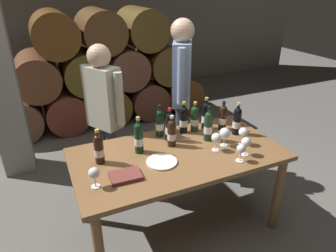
{
  "coord_description": "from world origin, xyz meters",
  "views": [
    {
      "loc": [
        -0.94,
        -1.88,
        2.01
      ],
      "look_at": [
        0.0,
        0.2,
        0.91
      ],
      "focal_mm": 31.94,
      "sensor_mm": 36.0,
      "label": 1
    }
  ],
  "objects_px": {
    "wine_bottle_0": "(223,117)",
    "wine_glass_4": "(225,133)",
    "wine_glass_3": "(94,174)",
    "sommelier_presenting": "(181,86)",
    "wine_glass_2": "(246,143)",
    "serving_plate": "(162,162)",
    "wine_glass_0": "(216,138)",
    "dining_table": "(178,162)",
    "wine_bottle_3": "(206,115)",
    "wine_bottle_6": "(208,126)",
    "wine_glass_1": "(243,133)",
    "wine_bottle_1": "(99,149)",
    "wine_bottle_8": "(160,123)",
    "wine_bottle_4": "(170,126)",
    "wine_bottle_10": "(171,133)",
    "taster_seated_left": "(104,111)",
    "wine_bottle_2": "(237,121)",
    "wine_bottle_5": "(139,137)",
    "wine_glass_5": "(241,150)",
    "wine_bottle_9": "(195,118)",
    "tasting_notebook": "(125,176)"
  },
  "relations": [
    {
      "from": "wine_bottle_0",
      "to": "wine_glass_4",
      "type": "distance_m",
      "value": 0.32
    },
    {
      "from": "wine_glass_3",
      "to": "sommelier_presenting",
      "type": "distance_m",
      "value": 1.46
    },
    {
      "from": "wine_glass_2",
      "to": "serving_plate",
      "type": "xyz_separation_m",
      "value": [
        -0.65,
        0.17,
        -0.1
      ]
    },
    {
      "from": "wine_glass_0",
      "to": "dining_table",
      "type": "bearing_deg",
      "value": 161.72
    },
    {
      "from": "wine_bottle_3",
      "to": "wine_bottle_6",
      "type": "bearing_deg",
      "value": -115.38
    },
    {
      "from": "wine_glass_0",
      "to": "wine_glass_1",
      "type": "bearing_deg",
      "value": -2.08
    },
    {
      "from": "wine_bottle_1",
      "to": "wine_glass_0",
      "type": "distance_m",
      "value": 0.93
    },
    {
      "from": "wine_bottle_0",
      "to": "wine_glass_3",
      "type": "bearing_deg",
      "value": -162.75
    },
    {
      "from": "dining_table",
      "to": "wine_bottle_8",
      "type": "xyz_separation_m",
      "value": [
        -0.02,
        0.33,
        0.22
      ]
    },
    {
      "from": "wine_bottle_4",
      "to": "wine_bottle_10",
      "type": "relative_size",
      "value": 1.09
    },
    {
      "from": "wine_bottle_0",
      "to": "wine_glass_2",
      "type": "height_order",
      "value": "wine_bottle_0"
    },
    {
      "from": "wine_glass_0",
      "to": "taster_seated_left",
      "type": "height_order",
      "value": "taster_seated_left"
    },
    {
      "from": "sommelier_presenting",
      "to": "taster_seated_left",
      "type": "bearing_deg",
      "value": -177.91
    },
    {
      "from": "wine_bottle_2",
      "to": "wine_bottle_5",
      "type": "distance_m",
      "value": 0.92
    },
    {
      "from": "wine_bottle_4",
      "to": "sommelier_presenting",
      "type": "relative_size",
      "value": 0.18
    },
    {
      "from": "wine_bottle_0",
      "to": "wine_bottle_1",
      "type": "distance_m",
      "value": 1.18
    },
    {
      "from": "wine_bottle_8",
      "to": "wine_bottle_5",
      "type": "bearing_deg",
      "value": -142.86
    },
    {
      "from": "dining_table",
      "to": "wine_bottle_1",
      "type": "xyz_separation_m",
      "value": [
        -0.61,
        0.11,
        0.21
      ]
    },
    {
      "from": "wine_bottle_2",
      "to": "sommelier_presenting",
      "type": "distance_m",
      "value": 0.72
    },
    {
      "from": "sommelier_presenting",
      "to": "wine_glass_3",
      "type": "bearing_deg",
      "value": -140.03
    },
    {
      "from": "wine_bottle_6",
      "to": "wine_glass_1",
      "type": "height_order",
      "value": "wine_bottle_6"
    },
    {
      "from": "wine_glass_5",
      "to": "sommelier_presenting",
      "type": "relative_size",
      "value": 0.08
    },
    {
      "from": "wine_bottle_0",
      "to": "wine_bottle_9",
      "type": "xyz_separation_m",
      "value": [
        -0.25,
        0.08,
        0.0
      ]
    },
    {
      "from": "wine_bottle_0",
      "to": "wine_bottle_9",
      "type": "bearing_deg",
      "value": 162.55
    },
    {
      "from": "serving_plate",
      "to": "taster_seated_left",
      "type": "distance_m",
      "value": 0.86
    },
    {
      "from": "wine_bottle_3",
      "to": "wine_bottle_1",
      "type": "bearing_deg",
      "value": -169.71
    },
    {
      "from": "wine_bottle_5",
      "to": "tasting_notebook",
      "type": "height_order",
      "value": "wine_bottle_5"
    },
    {
      "from": "wine_bottle_3",
      "to": "wine_glass_1",
      "type": "relative_size",
      "value": 1.99
    },
    {
      "from": "wine_bottle_1",
      "to": "taster_seated_left",
      "type": "distance_m",
      "value": 0.64
    },
    {
      "from": "wine_bottle_2",
      "to": "wine_bottle_10",
      "type": "height_order",
      "value": "wine_bottle_2"
    },
    {
      "from": "wine_bottle_6",
      "to": "wine_glass_5",
      "type": "bearing_deg",
      "value": -83.38
    },
    {
      "from": "wine_bottle_0",
      "to": "wine_bottle_6",
      "type": "relative_size",
      "value": 0.88
    },
    {
      "from": "wine_bottle_10",
      "to": "sommelier_presenting",
      "type": "relative_size",
      "value": 0.16
    },
    {
      "from": "wine_bottle_5",
      "to": "sommelier_presenting",
      "type": "distance_m",
      "value": 0.94
    },
    {
      "from": "wine_bottle_6",
      "to": "tasting_notebook",
      "type": "distance_m",
      "value": 0.87
    },
    {
      "from": "taster_seated_left",
      "to": "wine_glass_3",
      "type": "bearing_deg",
      "value": -107.77
    },
    {
      "from": "wine_glass_4",
      "to": "wine_glass_0",
      "type": "bearing_deg",
      "value": -160.14
    },
    {
      "from": "tasting_notebook",
      "to": "taster_seated_left",
      "type": "relative_size",
      "value": 0.14
    },
    {
      "from": "taster_seated_left",
      "to": "sommelier_presenting",
      "type": "bearing_deg",
      "value": 2.09
    },
    {
      "from": "wine_bottle_2",
      "to": "wine_bottle_5",
      "type": "bearing_deg",
      "value": 176.72
    },
    {
      "from": "wine_bottle_9",
      "to": "serving_plate",
      "type": "distance_m",
      "value": 0.64
    },
    {
      "from": "wine_bottle_6",
      "to": "wine_glass_0",
      "type": "distance_m",
      "value": 0.19
    },
    {
      "from": "wine_glass_0",
      "to": "wine_bottle_0",
      "type": "bearing_deg",
      "value": 49.23
    },
    {
      "from": "wine_bottle_4",
      "to": "serving_plate",
      "type": "height_order",
      "value": "wine_bottle_4"
    },
    {
      "from": "wine_glass_4",
      "to": "wine_glass_3",
      "type": "bearing_deg",
      "value": -173.71
    },
    {
      "from": "wine_bottle_3",
      "to": "wine_bottle_0",
      "type": "bearing_deg",
      "value": -31.22
    },
    {
      "from": "wine_bottle_8",
      "to": "wine_bottle_4",
      "type": "bearing_deg",
      "value": -66.8
    },
    {
      "from": "wine_glass_4",
      "to": "wine_glass_5",
      "type": "xyz_separation_m",
      "value": [
        -0.03,
        -0.26,
        -0.01
      ]
    },
    {
      "from": "wine_bottle_4",
      "to": "sommelier_presenting",
      "type": "distance_m",
      "value": 0.66
    },
    {
      "from": "wine_bottle_9",
      "to": "wine_glass_0",
      "type": "xyz_separation_m",
      "value": [
        -0.02,
        -0.39,
        -0.01
      ]
    }
  ]
}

